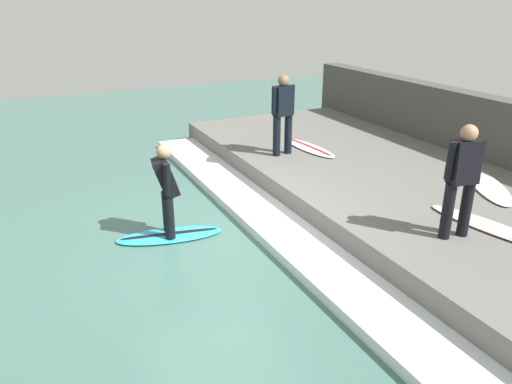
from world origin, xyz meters
TOP-DOWN VIEW (x-y plane):
  - ground_plane at (0.00, 0.00)m, footprint 28.00×28.00m
  - concrete_ledge at (3.70, 0.00)m, footprint 4.40×11.49m
  - back_wall at (6.15, 0.00)m, footprint 0.50×12.07m
  - wave_foam_crest at (1.04, 0.00)m, footprint 0.92×10.92m
  - surfboard_riding at (-0.65, 0.40)m, footprint 1.80×0.90m
  - surfer_riding at (-0.65, 0.40)m, footprint 0.47×0.63m
  - surfer_waiting_near at (2.74, -2.30)m, footprint 0.55×0.32m
  - surfboard_waiting_near at (3.44, -2.38)m, footprint 0.81×2.08m
  - surfer_waiting_far at (2.42, 2.19)m, footprint 0.57×0.31m
  - surfboard_waiting_far at (3.15, 2.26)m, footprint 0.60×1.73m
  - surfboard_spare at (4.77, -1.16)m, footprint 1.44×1.87m

SIDE VIEW (x-z plane):
  - ground_plane at x=0.00m, z-range 0.00..0.00m
  - surfboard_riding at x=-0.65m, z-range 0.00..0.06m
  - wave_foam_crest at x=1.04m, z-range 0.00..0.16m
  - concrete_ledge at x=3.70m, z-range 0.00..0.50m
  - surfboard_waiting_near at x=3.44m, z-range 0.50..0.56m
  - surfboard_spare at x=4.77m, z-range 0.50..0.56m
  - surfboard_waiting_far at x=3.15m, z-range 0.49..0.56m
  - back_wall at x=6.15m, z-range 0.00..1.77m
  - surfer_riding at x=-0.65m, z-range 0.15..1.66m
  - surfer_waiting_near at x=2.74m, z-range 0.60..2.23m
  - surfer_waiting_far at x=2.42m, z-range 0.60..2.29m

